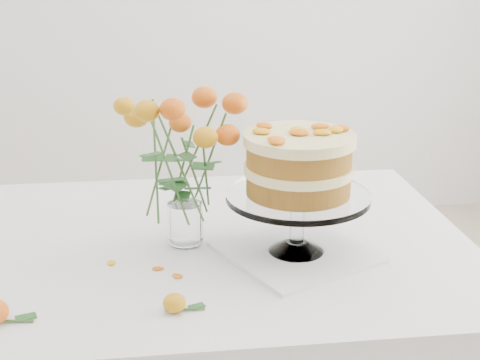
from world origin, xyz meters
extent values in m
cube|color=#A27D5E|center=(0.00, 0.00, 0.73)|extent=(1.40, 0.90, 0.04)
cylinder|color=#A27D5E|center=(0.62, 0.37, 0.35)|extent=(0.06, 0.06, 0.71)
cube|color=white|center=(0.00, 0.00, 0.75)|extent=(1.42, 0.92, 0.01)
cube|color=white|center=(0.00, 0.46, 0.65)|extent=(1.42, 0.01, 0.20)
cube|color=white|center=(0.71, 0.00, 0.65)|extent=(0.01, 0.92, 0.20)
cube|color=white|center=(0.29, -0.10, 0.76)|extent=(0.39, 0.39, 0.01)
cylinder|color=white|center=(0.29, -0.10, 0.84)|extent=(0.03, 0.03, 0.10)
cylinder|color=white|center=(0.29, -0.10, 0.90)|extent=(0.31, 0.31, 0.01)
cylinder|color=#965B21|center=(0.29, -0.10, 0.93)|extent=(0.25, 0.25, 0.04)
cylinder|color=#FFE3A4|center=(0.29, -0.10, 0.96)|extent=(0.26, 0.26, 0.02)
cylinder|color=#965B21|center=(0.29, -0.10, 0.99)|extent=(0.25, 0.25, 0.04)
cylinder|color=#FFE3A4|center=(0.29, -0.10, 1.02)|extent=(0.26, 0.26, 0.02)
cylinder|color=white|center=(0.05, -0.02, 0.76)|extent=(0.06, 0.06, 0.01)
cylinder|color=white|center=(0.05, -0.02, 0.81)|extent=(0.08, 0.08, 0.09)
ellipsoid|color=orange|center=(0.01, -0.32, 0.77)|extent=(0.04, 0.04, 0.04)
cylinder|color=#325C24|center=(0.04, -0.32, 0.76)|extent=(0.05, 0.01, 0.00)
cylinder|color=#325C24|center=(-0.28, -0.32, 0.76)|extent=(0.06, 0.01, 0.01)
ellipsoid|color=#FBAA0F|center=(-0.12, -0.10, 0.76)|extent=(0.03, 0.02, 0.00)
ellipsoid|color=#FBAA0F|center=(-0.02, -0.14, 0.76)|extent=(0.03, 0.02, 0.00)
ellipsoid|color=#FBAA0F|center=(0.02, -0.18, 0.76)|extent=(0.03, 0.02, 0.00)
camera|label=1|loc=(0.00, -1.43, 1.40)|focal=50.00mm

